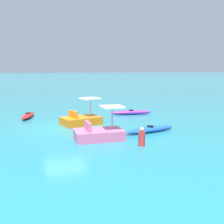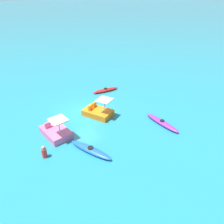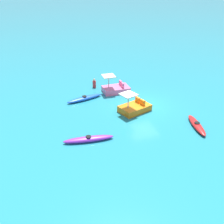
# 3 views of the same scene
# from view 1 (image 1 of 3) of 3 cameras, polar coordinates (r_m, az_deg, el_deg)

# --- Properties ---
(ground_plane) EXTENTS (600.00, 600.00, 0.00)m
(ground_plane) POSITION_cam_1_polar(r_m,az_deg,el_deg) (17.01, -9.67, -3.22)
(ground_plane) COLOR teal
(kayak_purple) EXTENTS (0.96, 3.35, 0.37)m
(kayak_purple) POSITION_cam_1_polar(r_m,az_deg,el_deg) (21.75, 3.95, -0.08)
(kayak_purple) COLOR purple
(kayak_purple) RESTS_ON ground_plane
(kayak_blue) EXTENTS (1.39, 3.34, 0.37)m
(kayak_blue) POSITION_cam_1_polar(r_m,az_deg,el_deg) (15.72, 7.88, -3.57)
(kayak_blue) COLOR blue
(kayak_blue) RESTS_ON ground_plane
(kayak_red) EXTENTS (2.91, 1.22, 0.37)m
(kayak_red) POSITION_cam_1_polar(r_m,az_deg,el_deg) (21.14, -16.94, -0.70)
(kayak_red) COLOR red
(kayak_red) RESTS_ON ground_plane
(pedal_boat_pink) EXTENTS (1.53, 2.47, 1.68)m
(pedal_boat_pink) POSITION_cam_1_polar(r_m,az_deg,el_deg) (13.95, -2.68, -4.34)
(pedal_boat_pink) COLOR pink
(pedal_boat_pink) RESTS_ON ground_plane
(pedal_boat_orange) EXTENTS (2.16, 2.74, 1.68)m
(pedal_boat_orange) POSITION_cam_1_polar(r_m,az_deg,el_deg) (17.79, -6.36, -1.52)
(pedal_boat_orange) COLOR orange
(pedal_boat_orange) RESTS_ON ground_plane
(person_near_shore) EXTENTS (0.45, 0.45, 0.88)m
(person_near_shore) POSITION_cam_1_polar(r_m,az_deg,el_deg) (12.86, 6.15, -5.28)
(person_near_shore) COLOR red
(person_near_shore) RESTS_ON ground_plane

